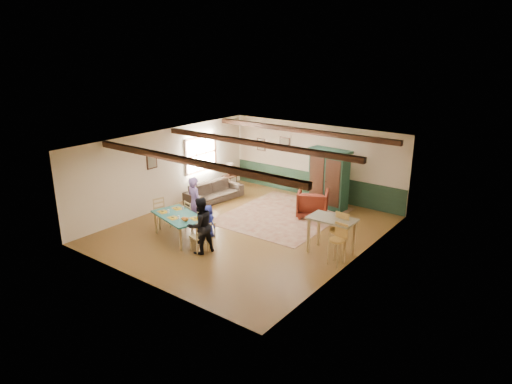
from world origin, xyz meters
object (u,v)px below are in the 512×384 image
Objects in this scene: dining_chair_far_right at (206,222)px; bar_stool_left at (337,236)px; table_lamp at (230,169)px; dining_chair_far_left at (193,215)px; dining_table at (179,227)px; dining_chair_end_right at (199,236)px; bar_stool_right at (337,245)px; person_woman at (200,225)px; armoire at (329,179)px; armchair at (312,203)px; person_man at (195,203)px; person_child at (209,221)px; counter_table at (331,236)px; cat at (185,219)px; dining_chair_end_left at (162,213)px; sofa at (214,192)px; end_table at (230,182)px.

bar_stool_left reaches higher than dining_chair_far_right.
dining_chair_far_left is at bearing -65.62° from table_lamp.
dining_chair_end_right reaches higher than dining_table.
table_lamp is at bearing -43.26° from dining_chair_far_right.
dining_chair_far_right is 0.82× the size of bar_stool_right.
person_woman is 5.35m from armoire.
dining_chair_far_left reaches higher than armchair.
armoire is 4.35m from bar_stool_right.
person_man is 1.74m from person_woman.
table_lamp is at bearing -132.71° from person_woman.
person_child is at bearing 38.64° from armchair.
counter_table is 0.64m from bar_stool_right.
person_child reaches higher than dining_table.
person_woman is 3.51m from counter_table.
bar_stool_right reaches higher than cat.
person_child is (1.62, 0.35, 0.03)m from dining_chair_end_left.
dining_chair_far_left is 0.82× the size of bar_stool_right.
person_man is 4.27m from counter_table.
person_man is 0.80× the size of armoire.
bar_stool_right is (2.24, -3.70, -0.48)m from armoire.
person_child is (-0.58, 0.94, -0.31)m from person_woman.
bar_stool_left reaches higher than dining_chair_end_right.
dining_table is 1.89× the size of dining_chair_end_left.
armoire is at bearing -176.86° from dining_chair_end_right.
dining_table is 1.79× the size of person_child.
person_child is at bearing -134.08° from sofa.
person_man is 4.72m from armoire.
bar_stool_left is at bearing 137.95° from person_woman.
bar_stool_right is (0.41, -0.48, 0.03)m from counter_table.
dining_chair_far_right is at bearing -135.16° from sofa.
cat is 0.70× the size of table_lamp.
armoire reaches higher than bar_stool_right.
armoire reaches higher than dining_chair_far_left.
person_child is 0.43× the size of sofa.
dining_chair_far_right reaches higher than end_table.
sofa is at bearing 23.70° from dining_chair_end_left.
bar_stool_right is at bearing 15.63° from dining_table.
armchair is (1.12, 4.15, -0.01)m from dining_chair_end_right.
person_child is 4.62m from armoire.
armchair is (2.18, 3.86, 0.09)m from dining_table.
sofa is 1.46m from end_table.
counter_table is (4.16, 0.88, -0.30)m from person_man.
cat is (0.67, -0.99, 0.35)m from dining_chair_far_left.
sofa is 1.53m from table_lamp.
end_table is at bearing 131.69° from cat.
dining_chair_far_right is 1.69× the size of end_table.
person_man reaches higher than cat.
table_lamp is at bearing -50.46° from dining_chair_far_left.
dining_chair_end_left is at bearing -119.84° from armoire.
dining_chair_end_right is 4.30m from armchair.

